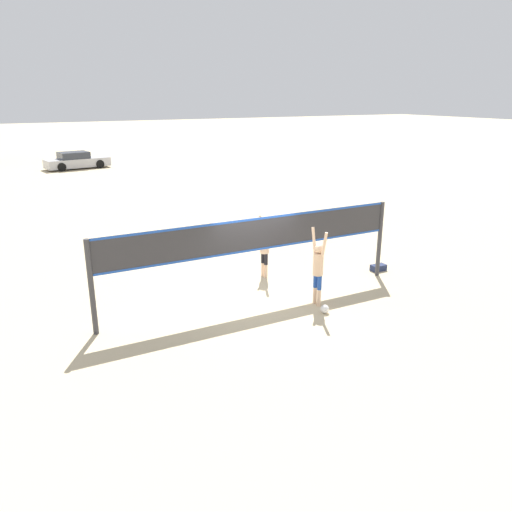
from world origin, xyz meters
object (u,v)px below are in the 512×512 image
at_px(player_blocker, 264,246).
at_px(gear_bag, 378,268).
at_px(parked_car_near, 77,161).
at_px(volleyball, 325,309).
at_px(player_spiker, 318,266).
at_px(volleyball_net, 256,242).

distance_m(player_blocker, gear_bag, 3.95).
relative_size(player_blocker, parked_car_near, 0.39).
xyz_separation_m(player_blocker, volleyball, (0.08, -3.22, -0.90)).
xyz_separation_m(player_spiker, gear_bag, (3.42, 1.38, -1.04)).
distance_m(volleyball_net, player_blocker, 2.07).
relative_size(volleyball_net, volleyball, 38.82).
height_order(volleyball_net, player_spiker, volleyball_net).
distance_m(gear_bag, parked_car_near, 29.87).
relative_size(player_blocker, gear_bag, 3.86).
distance_m(volleyball, parked_car_near, 31.44).
bearing_deg(volleyball_net, parked_car_near, 90.33).
xyz_separation_m(player_spiker, volleyball, (-0.13, -0.57, -1.03)).
xyz_separation_m(gear_bag, parked_car_near, (-4.94, 29.45, 0.49)).
relative_size(volleyball_net, player_spiker, 4.16).
height_order(player_spiker, volleyball, player_spiker).
bearing_deg(player_blocker, parked_car_near, -177.34).
bearing_deg(gear_bag, volleyball, -151.17).
distance_m(player_spiker, gear_bag, 3.83).
distance_m(player_blocker, volleyball, 3.34).
relative_size(volleyball_net, gear_bag, 17.81).
bearing_deg(gear_bag, parked_car_near, 99.53).
relative_size(player_spiker, player_blocker, 1.11).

